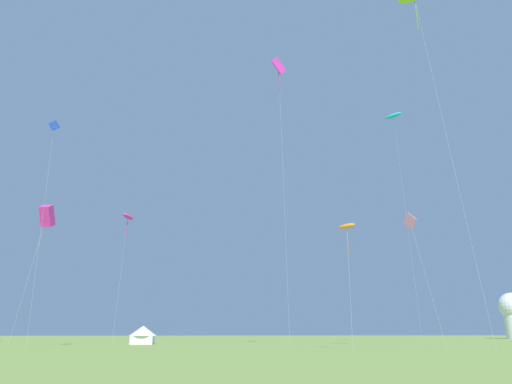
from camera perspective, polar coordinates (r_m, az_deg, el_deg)
name	(u,v)px	position (r m, az deg, el deg)	size (l,w,h in m)	color
kite_magenta_box	(47,216)	(58.81, -25.14, -2.79)	(2.06, 3.46, 16.22)	#E02DA3
kite_blue_diamond	(53,136)	(62.00, -24.52, 6.47)	(1.88, 2.59, 27.39)	blue
kite_orange_parafoil	(347,226)	(45.16, 11.54, -4.34)	(1.75, 3.16, 12.01)	orange
kite_magenta_diamond	(279,69)	(61.25, 2.94, 15.43)	(2.29, 2.91, 36.83)	#E02DA3
kite_pink_diamond	(410,223)	(50.14, 19.12, -3.76)	(1.63, 3.18, 13.83)	pink
kite_cyan_parafoil	(393,116)	(78.25, 17.14, 9.23)	(2.76, 3.05, 36.30)	#1EB7CC
kite_magenta_parafoil	(128,217)	(66.18, -16.05, -3.07)	(1.75, 2.96, 17.82)	#E02DA3
festival_tent_left	(143,334)	(66.36, -14.25, -17.18)	(3.76, 3.76, 2.44)	white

